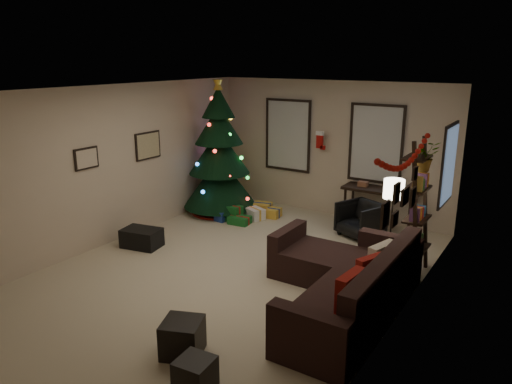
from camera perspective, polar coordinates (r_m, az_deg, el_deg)
floor at (r=7.37m, az=-3.23°, el=-9.60°), size 7.00×7.00×0.00m
ceiling at (r=6.68m, az=-3.59°, el=11.84°), size 7.00×7.00×0.00m
wall_back at (r=9.87m, az=8.70°, el=5.03°), size 5.00×0.00×5.00m
wall_left at (r=8.58m, az=-17.04°, el=2.92°), size 0.00×7.00×7.00m
wall_right at (r=5.84m, az=16.86°, el=-2.89°), size 0.00×7.00×7.00m
window_back_left at (r=10.23m, az=3.79°, el=6.68°), size 1.05×0.06×1.50m
window_back_right at (r=9.47m, az=13.93°, el=5.53°), size 1.05×0.06×1.50m
window_right_wall at (r=8.22m, az=21.79°, el=3.02°), size 0.06×0.90×1.30m
christmas_tree at (r=9.91m, az=-4.33°, el=4.10°), size 1.51×1.51×2.81m
presents at (r=9.91m, az=-1.98°, el=-2.12°), size 1.50×1.14×0.30m
sofa at (r=6.50m, az=10.57°, el=-10.66°), size 1.93×2.81×0.88m
pillow_red_a at (r=5.52m, az=11.01°, el=-11.61°), size 0.18×0.48×0.47m
pillow_red_b at (r=6.06m, az=13.29°, el=-9.19°), size 0.26×0.42×0.41m
pillow_cream at (r=6.43m, az=14.60°, el=-7.86°), size 0.25×0.48×0.46m
ottoman_near at (r=5.55m, az=-8.63°, el=-16.56°), size 0.54×0.54×0.40m
ottoman_far at (r=5.07m, az=-7.16°, el=-20.48°), size 0.37×0.37×0.32m
desk at (r=9.36m, az=14.43°, el=-0.17°), size 1.40×0.50×0.76m
desk_chair at (r=8.91m, az=12.19°, el=-3.17°), size 0.80×0.78×0.64m
bookshelf at (r=7.44m, az=18.57°, el=-2.04°), size 0.30×0.59×2.03m
potted_plant at (r=7.27m, az=19.22°, el=4.51°), size 0.67×0.67×0.56m
floor_lamp at (r=7.36m, az=15.85°, el=-0.35°), size 0.30×0.30×1.42m
art_map at (r=9.14m, az=-12.60°, el=5.35°), size 0.04×0.60×0.50m
art_abstract at (r=8.26m, az=-19.33°, el=3.75°), size 0.04×0.45×0.35m
gallery at (r=5.72m, az=16.63°, el=-0.95°), size 0.03×1.25×0.54m
garland at (r=5.75m, az=17.15°, el=4.11°), size 0.08×1.90×0.30m
stocking_left at (r=9.74m, az=7.56°, el=6.10°), size 0.20×0.05×0.36m
stocking_right at (r=9.84m, az=9.90°, el=5.67°), size 0.20×0.05×0.36m
storage_bin at (r=8.52m, az=-13.28°, el=-5.27°), size 0.71×0.54×0.32m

